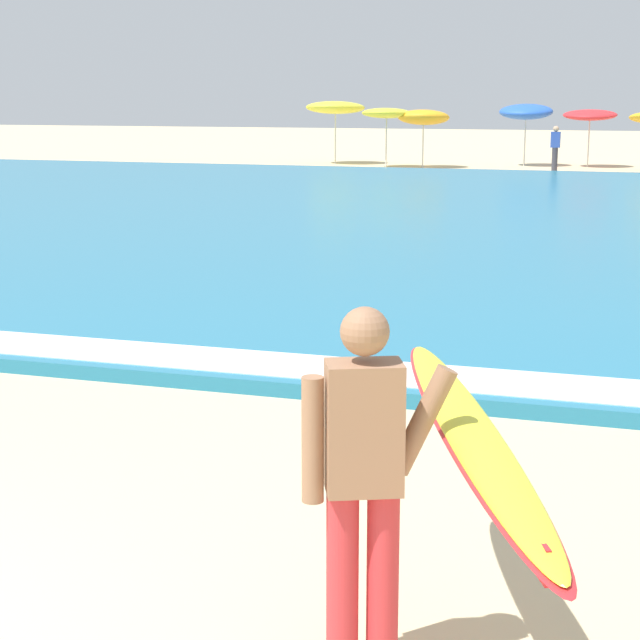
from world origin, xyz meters
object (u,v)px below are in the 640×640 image
(surfer_with_board, at_px, (415,458))
(beach_umbrella_0, at_px, (335,108))
(beach_umbrella_3, at_px, (526,112))
(beach_umbrella_2, at_px, (424,117))
(beachgoer_near_row_left, at_px, (555,147))
(beach_umbrella_4, at_px, (590,115))
(beach_umbrella_1, at_px, (387,113))

(surfer_with_board, relative_size, beach_umbrella_0, 1.10)
(beach_umbrella_3, bearing_deg, beach_umbrella_0, -172.87)
(beach_umbrella_2, relative_size, beachgoer_near_row_left, 1.37)
(surfer_with_board, relative_size, beach_umbrella_4, 1.24)
(beach_umbrella_0, relative_size, beach_umbrella_1, 1.11)
(beach_umbrella_1, bearing_deg, beach_umbrella_2, 12.06)
(surfer_with_board, bearing_deg, beachgoer_near_row_left, 94.29)
(beach_umbrella_2, distance_m, beach_umbrella_3, 4.05)
(beachgoer_near_row_left, bearing_deg, surfer_with_board, -85.71)
(beach_umbrella_4, bearing_deg, beach_umbrella_1, -161.16)
(beach_umbrella_2, bearing_deg, beach_umbrella_3, 31.42)
(beach_umbrella_2, relative_size, beach_umbrella_3, 0.91)
(beach_umbrella_1, bearing_deg, beach_umbrella_0, 148.23)
(beach_umbrella_0, xyz_separation_m, beach_umbrella_3, (7.19, 0.90, -0.14))
(surfer_with_board, relative_size, beachgoer_near_row_left, 1.70)
(beach_umbrella_4, xyz_separation_m, beachgoer_near_row_left, (-0.94, -2.93, -1.06))
(surfer_with_board, relative_size, beach_umbrella_2, 1.24)
(beach_umbrella_0, relative_size, beach_umbrella_4, 1.13)
(beach_umbrella_1, relative_size, beach_umbrella_4, 1.01)
(beachgoer_near_row_left, bearing_deg, beach_umbrella_3, 115.78)
(surfer_with_board, bearing_deg, beach_umbrella_0, 107.37)
(surfer_with_board, relative_size, beach_umbrella_3, 1.13)
(surfer_with_board, xyz_separation_m, beach_umbrella_0, (-11.10, 35.49, 1.12))
(beachgoer_near_row_left, bearing_deg, beach_umbrella_1, 175.37)
(beach_umbrella_0, xyz_separation_m, beach_umbrella_2, (3.74, -1.21, -0.32))
(beach_umbrella_1, xyz_separation_m, beachgoer_near_row_left, (6.17, -0.50, -1.13))
(beach_umbrella_3, bearing_deg, surfer_with_board, -83.86)
(beach_umbrella_0, height_order, beach_umbrella_2, beach_umbrella_0)
(beach_umbrella_0, bearing_deg, surfer_with_board, -72.63)
(beach_umbrella_2, height_order, beach_umbrella_3, beach_umbrella_3)
(beach_umbrella_0, height_order, beach_umbrella_3, beach_umbrella_0)
(beach_umbrella_3, bearing_deg, beach_umbrella_1, -153.40)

